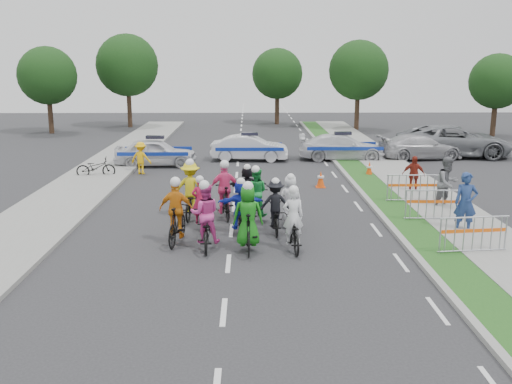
{
  "coord_description": "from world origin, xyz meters",
  "views": [
    {
      "loc": [
        0.53,
        -14.31,
        5.25
      ],
      "look_at": [
        0.79,
        3.67,
        1.1
      ],
      "focal_mm": 40.0,
      "sensor_mm": 36.0,
      "label": 1
    }
  ],
  "objects_px": {
    "rider_10": "(191,195)",
    "cone_1": "(369,169)",
    "rider_1": "(248,224)",
    "rider_11": "(247,192)",
    "cone_0": "(321,179)",
    "tree_4": "(277,74)",
    "tree_1": "(359,70)",
    "spectator_2": "(413,175)",
    "tree_0": "(47,76)",
    "tree_2": "(497,81)",
    "rider_3": "(177,218)",
    "barrier_0": "(473,236)",
    "rider_0": "(293,228)",
    "rider_4": "(275,211)",
    "rider_5": "(241,210)",
    "police_car_0": "(156,152)",
    "rider_9": "(225,196)",
    "rider_8": "(256,200)",
    "civilian_sedan": "(420,147)",
    "rider_6": "(201,211)",
    "rider_7": "(290,206)",
    "spectator_0": "(466,203)",
    "spectator_1": "(448,183)",
    "tree_3": "(127,65)",
    "parked_bike": "(96,167)",
    "police_car_1": "(250,148)",
    "police_car_2": "(342,147)",
    "rider_2": "(205,223)",
    "barrier_2": "(413,189)",
    "barrier_1": "(435,206)",
    "civilian_suv": "(454,141)",
    "marshal_hiviz": "(141,158)"
  },
  "relations": [
    {
      "from": "barrier_2",
      "to": "tree_4",
      "type": "bearing_deg",
      "value": 97.63
    },
    {
      "from": "spectator_1",
      "to": "rider_5",
      "type": "bearing_deg",
      "value": 174.41
    },
    {
      "from": "police_car_2",
      "to": "tree_0",
      "type": "height_order",
      "value": "tree_0"
    },
    {
      "from": "barrier_2",
      "to": "tree_3",
      "type": "distance_m",
      "value": 30.35
    },
    {
      "from": "rider_1",
      "to": "spectator_0",
      "type": "height_order",
      "value": "rider_1"
    },
    {
      "from": "rider_3",
      "to": "barrier_0",
      "type": "distance_m",
      "value": 8.34
    },
    {
      "from": "civilian_suv",
      "to": "spectator_0",
      "type": "relative_size",
      "value": 3.27
    },
    {
      "from": "spectator_0",
      "to": "tree_1",
      "type": "relative_size",
      "value": 0.28
    },
    {
      "from": "rider_3",
      "to": "spectator_0",
      "type": "height_order",
      "value": "rider_3"
    },
    {
      "from": "rider_6",
      "to": "spectator_2",
      "type": "height_order",
      "value": "rider_6"
    },
    {
      "from": "police_car_1",
      "to": "parked_bike",
      "type": "xyz_separation_m",
      "value": [
        -7.1,
        -4.46,
        -0.22
      ]
    },
    {
      "from": "rider_1",
      "to": "rider_11",
      "type": "xyz_separation_m",
      "value": [
        -0.03,
        4.25,
        -0.04
      ]
    },
    {
      "from": "rider_3",
      "to": "rider_5",
      "type": "height_order",
      "value": "rider_3"
    },
    {
      "from": "rider_7",
      "to": "tree_2",
      "type": "distance_m",
      "value": 27.9
    },
    {
      "from": "rider_8",
      "to": "spectator_2",
      "type": "relative_size",
      "value": 1.28
    },
    {
      "from": "rider_3",
      "to": "police_car_2",
      "type": "bearing_deg",
      "value": -108.93
    },
    {
      "from": "spectator_2",
      "to": "tree_0",
      "type": "relative_size",
      "value": 0.24
    },
    {
      "from": "rider_2",
      "to": "police_car_1",
      "type": "xyz_separation_m",
      "value": [
        1.31,
        14.75,
        -0.06
      ]
    },
    {
      "from": "spectator_0",
      "to": "spectator_2",
      "type": "relative_size",
      "value": 1.26
    },
    {
      "from": "cone_1",
      "to": "tree_1",
      "type": "distance_m",
      "value": 19.07
    },
    {
      "from": "rider_1",
      "to": "barrier_0",
      "type": "distance_m",
      "value": 6.2
    },
    {
      "from": "police_car_1",
      "to": "rider_1",
      "type": "bearing_deg",
      "value": -176.28
    },
    {
      "from": "rider_10",
      "to": "cone_1",
      "type": "height_order",
      "value": "rider_10"
    },
    {
      "from": "cone_0",
      "to": "tree_4",
      "type": "xyz_separation_m",
      "value": [
        -0.61,
        24.7,
        3.85
      ]
    },
    {
      "from": "police_car_2",
      "to": "spectator_0",
      "type": "bearing_deg",
      "value": -168.85
    },
    {
      "from": "police_car_1",
      "to": "marshal_hiviz",
      "type": "distance_m",
      "value": 6.34
    },
    {
      "from": "cone_0",
      "to": "tree_1",
      "type": "xyz_separation_m",
      "value": [
        5.39,
        20.7,
        4.2
      ]
    },
    {
      "from": "rider_6",
      "to": "tree_4",
      "type": "height_order",
      "value": "tree_4"
    },
    {
      "from": "rider_5",
      "to": "rider_11",
      "type": "bearing_deg",
      "value": -99.87
    },
    {
      "from": "rider_6",
      "to": "barrier_2",
      "type": "height_order",
      "value": "rider_6"
    },
    {
      "from": "rider_5",
      "to": "rider_6",
      "type": "relative_size",
      "value": 1.01
    },
    {
      "from": "barrier_1",
      "to": "parked_bike",
      "type": "relative_size",
      "value": 1.14
    },
    {
      "from": "rider_7",
      "to": "spectator_0",
      "type": "height_order",
      "value": "spectator_0"
    },
    {
      "from": "parked_bike",
      "to": "tree_1",
      "type": "bearing_deg",
      "value": -48.77
    },
    {
      "from": "rider_9",
      "to": "cone_0",
      "type": "distance_m",
      "value": 6.16
    },
    {
      "from": "rider_7",
      "to": "rider_11",
      "type": "bearing_deg",
      "value": -63.94
    },
    {
      "from": "rider_4",
      "to": "tree_1",
      "type": "height_order",
      "value": "tree_1"
    },
    {
      "from": "rider_3",
      "to": "tree_4",
      "type": "distance_m",
      "value": 32.76
    },
    {
      "from": "rider_9",
      "to": "rider_8",
      "type": "bearing_deg",
      "value": 152.19
    },
    {
      "from": "cone_0",
      "to": "tree_2",
      "type": "xyz_separation_m",
      "value": [
        14.39,
        16.7,
        3.49
      ]
    },
    {
      "from": "rider_10",
      "to": "rider_1",
      "type": "bearing_deg",
      "value": 123.4
    },
    {
      "from": "tree_0",
      "to": "tree_2",
      "type": "xyz_separation_m",
      "value": [
        32.0,
        -2.0,
        -0.35
      ]
    },
    {
      "from": "barrier_1",
      "to": "rider_6",
      "type": "bearing_deg",
      "value": -175.93
    },
    {
      "from": "rider_6",
      "to": "spectator_0",
      "type": "height_order",
      "value": "spectator_0"
    },
    {
      "from": "cone_0",
      "to": "tree_3",
      "type": "distance_m",
      "value": 26.37
    },
    {
      "from": "police_car_0",
      "to": "rider_3",
      "type": "bearing_deg",
      "value": -169.86
    },
    {
      "from": "police_car_2",
      "to": "cone_1",
      "type": "height_order",
      "value": "police_car_2"
    },
    {
      "from": "rider_0",
      "to": "rider_4",
      "type": "xyz_separation_m",
      "value": [
        -0.43,
        1.68,
        0.06
      ]
    },
    {
      "from": "rider_6",
      "to": "rider_7",
      "type": "distance_m",
      "value": 2.88
    },
    {
      "from": "civilian_sedan",
      "to": "cone_0",
      "type": "relative_size",
      "value": 6.58
    }
  ]
}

